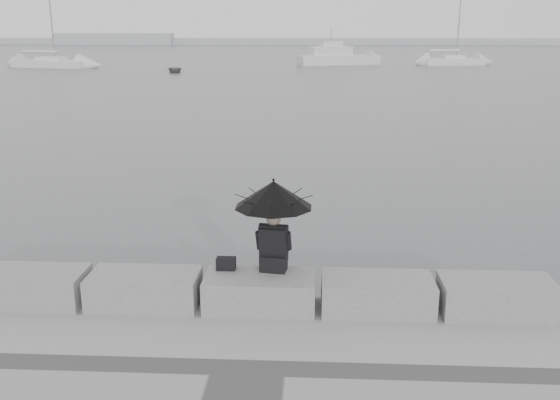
# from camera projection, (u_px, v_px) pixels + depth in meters

# --- Properties ---
(ground) EXTENTS (360.00, 360.00, 0.00)m
(ground) POSITION_uv_depth(u_px,v_px,m) (263.00, 325.00, 9.71)
(ground) COLOR #484B4D
(ground) RESTS_ON ground
(stone_block_far_left) EXTENTS (1.60, 0.80, 0.50)m
(stone_block_far_left) POSITION_uv_depth(u_px,v_px,m) (32.00, 287.00, 9.25)
(stone_block_far_left) COLOR slate
(stone_block_far_left) RESTS_ON promenade
(stone_block_left) EXTENTS (1.60, 0.80, 0.50)m
(stone_block_left) POSITION_uv_depth(u_px,v_px,m) (145.00, 289.00, 9.16)
(stone_block_left) COLOR slate
(stone_block_left) RESTS_ON promenade
(stone_block_centre) EXTENTS (1.60, 0.80, 0.50)m
(stone_block_centre) POSITION_uv_depth(u_px,v_px,m) (260.00, 292.00, 9.07)
(stone_block_centre) COLOR slate
(stone_block_centre) RESTS_ON promenade
(stone_block_right) EXTENTS (1.60, 0.80, 0.50)m
(stone_block_right) POSITION_uv_depth(u_px,v_px,m) (377.00, 295.00, 8.99)
(stone_block_right) COLOR slate
(stone_block_right) RESTS_ON promenade
(stone_block_far_right) EXTENTS (1.60, 0.80, 0.50)m
(stone_block_far_right) POSITION_uv_depth(u_px,v_px,m) (497.00, 297.00, 8.90)
(stone_block_far_right) COLOR slate
(stone_block_far_right) RESTS_ON promenade
(seated_person) EXTENTS (1.15, 1.15, 1.39)m
(seated_person) POSITION_uv_depth(u_px,v_px,m) (273.00, 205.00, 8.99)
(seated_person) COLOR black
(seated_person) RESTS_ON stone_block_centre
(bag) EXTENTS (0.28, 0.16, 0.18)m
(bag) POSITION_uv_depth(u_px,v_px,m) (226.00, 264.00, 9.23)
(bag) COLOR black
(bag) RESTS_ON stone_block_centre
(distant_landmass) EXTENTS (180.00, 8.00, 2.80)m
(distant_landmass) POSITION_uv_depth(u_px,v_px,m) (279.00, 41.00, 158.51)
(distant_landmass) COLOR #A7AAAD
(distant_landmass) RESTS_ON ground
(sailboat_left) EXTENTS (9.25, 4.23, 12.90)m
(sailboat_left) POSITION_uv_depth(u_px,v_px,m) (51.00, 63.00, 70.28)
(sailboat_left) COLOR silver
(sailboat_left) RESTS_ON ground
(sailboat_right) EXTENTS (7.45, 3.65, 12.90)m
(sailboat_right) POSITION_uv_depth(u_px,v_px,m) (453.00, 61.00, 74.55)
(sailboat_right) COLOR silver
(sailboat_right) RESTS_ON ground
(motor_cruiser) EXTENTS (10.18, 5.81, 4.50)m
(motor_cruiser) POSITION_uv_depth(u_px,v_px,m) (338.00, 57.00, 75.32)
(motor_cruiser) COLOR silver
(motor_cruiser) RESTS_ON ground
(dinghy) EXTENTS (3.35, 2.00, 0.53)m
(dinghy) POSITION_uv_depth(u_px,v_px,m) (175.00, 70.00, 63.21)
(dinghy) COLOR slate
(dinghy) RESTS_ON ground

